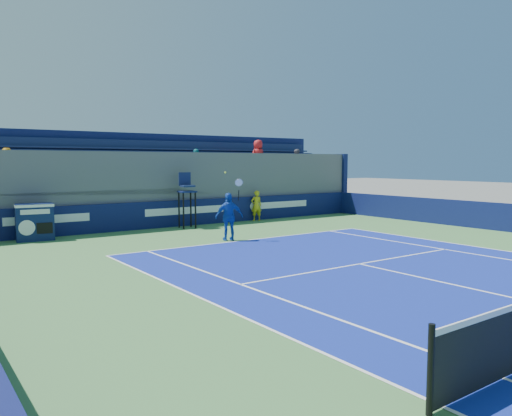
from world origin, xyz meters
TOP-DOWN VIEW (x-y plane):
  - ball_person at (3.81, 16.77)m, footprint 0.63×0.50m
  - back_hoarding at (0.00, 17.10)m, footprint 20.40×0.21m
  - match_clock at (-6.59, 16.47)m, footprint 1.40×0.87m
  - umpire_chair at (-0.29, 16.35)m, footprint 0.78×0.78m
  - tennis_player at (-0.70, 12.24)m, footprint 1.13×0.75m
  - stadium_seating at (0.00, 19.15)m, footprint 21.00×4.05m

SIDE VIEW (x-z plane):
  - back_hoarding at x=0.00m, z-range 0.00..1.20m
  - match_clock at x=-6.59m, z-range 0.04..1.44m
  - ball_person at x=3.81m, z-range 0.01..1.52m
  - tennis_player at x=-0.70m, z-range -0.38..2.20m
  - umpire_chair at x=-0.29m, z-range 0.29..2.77m
  - stadium_seating at x=0.00m, z-range -0.36..4.04m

